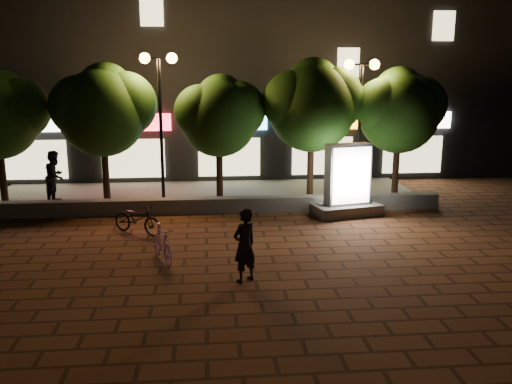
{
  "coord_description": "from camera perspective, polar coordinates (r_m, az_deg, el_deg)",
  "views": [
    {
      "loc": [
        0.06,
        -13.62,
        4.63
      ],
      "look_at": [
        1.46,
        1.5,
        1.23
      ],
      "focal_mm": 37.79,
      "sensor_mm": 36.0,
      "label": 1
    }
  ],
  "objects": [
    {
      "name": "street_lamp_left",
      "position": [
        18.9,
        -10.18,
        10.59
      ],
      "size": [
        1.26,
        0.36,
        5.18
      ],
      "color": "black",
      "rests_on": "sidewalk"
    },
    {
      "name": "street_lamp_right",
      "position": [
        19.6,
        11.02,
        10.23
      ],
      "size": [
        1.26,
        0.36,
        4.98
      ],
      "color": "black",
      "rests_on": "sidewalk"
    },
    {
      "name": "tree_mid",
      "position": [
        19.14,
        -3.83,
        8.34
      ],
      "size": [
        3.24,
        2.7,
        4.5
      ],
      "color": "#321D13",
      "rests_on": "sidewalk"
    },
    {
      "name": "ad_kiosk",
      "position": [
        17.86,
        9.64,
        0.56
      ],
      "size": [
        2.38,
        1.56,
        2.38
      ],
      "color": "slate",
      "rests_on": "ground"
    },
    {
      "name": "rider",
      "position": [
        12.06,
        -1.22,
        -5.65
      ],
      "size": [
        0.74,
        0.7,
        1.7
      ],
      "primitive_type": "imported",
      "rotation": [
        0.0,
        0.0,
        3.79
      ],
      "color": "black",
      "rests_on": "ground"
    },
    {
      "name": "scooter_pink",
      "position": [
        13.61,
        -9.91,
        -5.4
      ],
      "size": [
        0.96,
        1.61,
        0.93
      ],
      "primitive_type": "imported",
      "rotation": [
        0.0,
        0.0,
        0.36
      ],
      "color": "#D688C7",
      "rests_on": "ground"
    },
    {
      "name": "pedestrian",
      "position": [
        20.42,
        -20.47,
        1.57
      ],
      "size": [
        0.84,
        1.0,
        1.85
      ],
      "primitive_type": "imported",
      "rotation": [
        0.0,
        0.0,
        1.4
      ],
      "color": "black",
      "rests_on": "sidewalk"
    },
    {
      "name": "retaining_wall",
      "position": [
        18.16,
        -5.31,
        -1.41
      ],
      "size": [
        16.0,
        0.45,
        0.5
      ],
      "primitive_type": "cube",
      "color": "slate",
      "rests_on": "ground"
    },
    {
      "name": "tree_far_right",
      "position": [
        20.36,
        15.0,
        8.63
      ],
      "size": [
        3.48,
        2.9,
        4.76
      ],
      "color": "#321D13",
      "rests_on": "sidewalk"
    },
    {
      "name": "tree_left",
      "position": [
        19.44,
        -15.83,
        8.64
      ],
      "size": [
        3.6,
        3.0,
        4.89
      ],
      "color": "#321D13",
      "rests_on": "sidewalk"
    },
    {
      "name": "tree_right",
      "position": [
        19.49,
        6.06,
        9.41
      ],
      "size": [
        3.72,
        3.1,
        5.07
      ],
      "color": "#321D13",
      "rests_on": "sidewalk"
    },
    {
      "name": "ground",
      "position": [
        14.39,
        -5.26,
        -6.22
      ],
      "size": [
        80.0,
        80.0,
        0.0
      ],
      "primitive_type": "plane",
      "color": "#59311C",
      "rests_on": "ground"
    },
    {
      "name": "sidewalk",
      "position": [
        20.64,
        -5.3,
        -0.3
      ],
      "size": [
        16.0,
        5.0,
        0.08
      ],
      "primitive_type": "cube",
      "color": "slate",
      "rests_on": "ground"
    },
    {
      "name": "building_block",
      "position": [
        26.61,
        -5.56,
        13.34
      ],
      "size": [
        28.0,
        8.12,
        11.3
      ],
      "color": "black",
      "rests_on": "ground"
    },
    {
      "name": "scooter_parked",
      "position": [
        16.08,
        -12.46,
        -2.77
      ],
      "size": [
        1.75,
        1.46,
        0.9
      ],
      "primitive_type": "imported",
      "rotation": [
        0.0,
        0.0,
        0.97
      ],
      "color": "black",
      "rests_on": "ground"
    }
  ]
}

